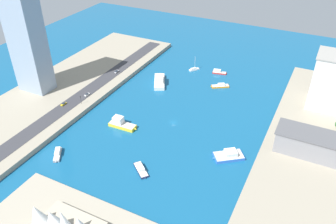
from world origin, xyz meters
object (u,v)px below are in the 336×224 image
object	(u,v)px
yacht_sleek_gray	(58,154)
warehouse_low_gray	(312,144)
van_white	(87,95)
ferry_yellow_fast	(121,124)
patrol_launch_navy	(141,169)
tugboat_red	(219,72)
water_taxi_orange	(220,86)
traffic_light_waterfront	(81,99)
sailboat_small_white	(194,69)
hotel_broad_white	(336,82)
sedan_silver	(117,72)
ferry_white_commuter	(159,81)
tower_tall_glass	(26,37)
catamaran_blue	(229,155)
taxi_yellow_cab	(64,104)

from	to	relation	value
yacht_sleek_gray	warehouse_low_gray	distance (m)	151.46
warehouse_low_gray	van_white	distance (m)	160.54
ferry_yellow_fast	warehouse_low_gray	xyz separation A→B (m)	(-117.64, -24.06, 7.67)
patrol_launch_navy	tugboat_red	size ratio (longest dim) A/B	1.03
water_taxi_orange	traffic_light_waterfront	world-z (taller)	traffic_light_waterfront
sailboat_small_white	hotel_broad_white	distance (m)	116.14
van_white	sedan_silver	size ratio (longest dim) A/B	0.88
tugboat_red	ferry_white_commuter	size ratio (longest dim) A/B	0.49
tugboat_red	tower_tall_glass	world-z (taller)	tower_tall_glass
patrol_launch_navy	traffic_light_waterfront	world-z (taller)	traffic_light_waterfront
catamaran_blue	van_white	bearing A→B (deg)	-7.87
ferry_white_commuter	tower_tall_glass	bearing A→B (deg)	34.97
catamaran_blue	sailboat_small_white	world-z (taller)	sailboat_small_white
ferry_yellow_fast	sailboat_small_white	bearing A→B (deg)	-95.94
ferry_white_commuter	hotel_broad_white	world-z (taller)	hotel_broad_white
warehouse_low_gray	hotel_broad_white	world-z (taller)	hotel_broad_white
tower_tall_glass	traffic_light_waterfront	bearing A→B (deg)	175.82
sailboat_small_white	sedan_silver	world-z (taller)	sailboat_small_white
tugboat_red	ferry_white_commuter	xyz separation A→B (m)	(37.57, 39.41, 1.37)
ferry_white_commuter	warehouse_low_gray	xyz separation A→B (m)	(-123.12, 41.58, 7.47)
sailboat_small_white	van_white	bearing A→B (deg)	57.29
yacht_sleek_gray	taxi_yellow_cab	size ratio (longest dim) A/B	2.61
hotel_broad_white	taxi_yellow_cab	world-z (taller)	hotel_broad_white
catamaran_blue	ferry_yellow_fast	world-z (taller)	ferry_yellow_fast
warehouse_low_gray	van_white	xyz separation A→B (m)	(160.33, 5.65, -5.82)
ferry_white_commuter	tower_tall_glass	world-z (taller)	tower_tall_glass
yacht_sleek_gray	patrol_launch_navy	xyz separation A→B (m)	(-51.73, -10.97, -0.08)
catamaran_blue	ferry_yellow_fast	distance (m)	75.04
patrol_launch_navy	sedan_silver	xyz separation A→B (m)	(77.73, -92.23, 3.18)
water_taxi_orange	patrol_launch_navy	bearing A→B (deg)	86.00
ferry_yellow_fast	tower_tall_glass	bearing A→B (deg)	-7.08
patrol_launch_navy	taxi_yellow_cab	world-z (taller)	taxi_yellow_cab
sailboat_small_white	taxi_yellow_cab	bearing A→B (deg)	59.30
yacht_sleek_gray	traffic_light_waterfront	distance (m)	54.13
ferry_yellow_fast	traffic_light_waterfront	bearing A→B (deg)	-10.39
sedan_silver	taxi_yellow_cab	size ratio (longest dim) A/B	1.06
water_taxi_orange	sedan_silver	xyz separation A→B (m)	(85.69, 21.72, 3.32)
patrol_launch_navy	traffic_light_waterfront	size ratio (longest dim) A/B	2.06
sailboat_small_white	tower_tall_glass	size ratio (longest dim) A/B	0.15
yacht_sleek_gray	tower_tall_glass	distance (m)	95.53
tower_tall_glass	traffic_light_waterfront	distance (m)	59.04
traffic_light_waterfront	ferry_white_commuter	bearing A→B (deg)	-119.91
van_white	yacht_sleek_gray	bearing A→B (deg)	111.96
tugboat_red	van_white	distance (m)	114.49
tugboat_red	taxi_yellow_cab	size ratio (longest dim) A/B	2.69
tugboat_red	traffic_light_waterfront	world-z (taller)	traffic_light_waterfront
sedan_silver	tugboat_red	bearing A→B (deg)	-149.91
sailboat_small_white	yacht_sleek_gray	xyz separation A→B (m)	(28.72, 143.60, 0.27)
tugboat_red	hotel_broad_white	size ratio (longest dim) A/B	0.33
patrol_launch_navy	van_white	world-z (taller)	van_white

